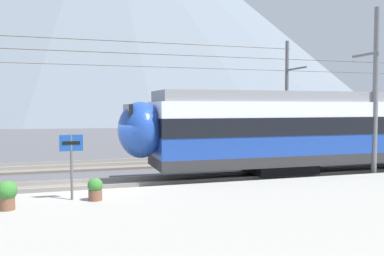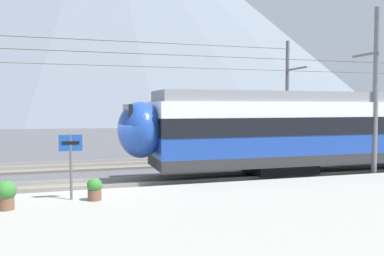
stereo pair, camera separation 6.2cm
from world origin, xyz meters
name	(u,v)px [view 2 (the right image)]	position (x,y,z in m)	size (l,w,h in m)	color
ground_plane	(97,193)	(0.00, 0.00, 0.00)	(400.00, 400.00, 0.00)	#4C4C51
platform_slab	(110,229)	(0.00, -5.21, 0.17)	(120.00, 8.37, 0.33)	gray
track_near	(96,187)	(0.00, 0.78, 0.07)	(120.00, 3.00, 0.28)	#6B6359
track_far	(89,166)	(0.00, 6.64, 0.07)	(120.00, 3.00, 0.28)	#6B6359
catenary_mast_mid	(374,91)	(11.92, -0.51, 3.90)	(41.82, 1.68, 7.51)	slate
catenary_mast_far_side	(288,95)	(12.98, 8.62, 3.95)	(41.82, 2.45, 7.55)	slate
platform_sign	(71,152)	(-0.91, -2.40, 1.81)	(0.70, 0.08, 2.01)	#59595B
potted_plant_platform_edge	(6,193)	(-2.65, -3.15, 0.80)	(0.56, 0.56, 0.82)	brown
potted_plant_by_shelter	(94,188)	(-0.23, -2.69, 0.71)	(0.46, 0.46, 0.69)	brown
mountain_central_peak	(103,0)	(11.62, 141.80, 42.94)	(194.43, 194.43, 85.87)	slate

